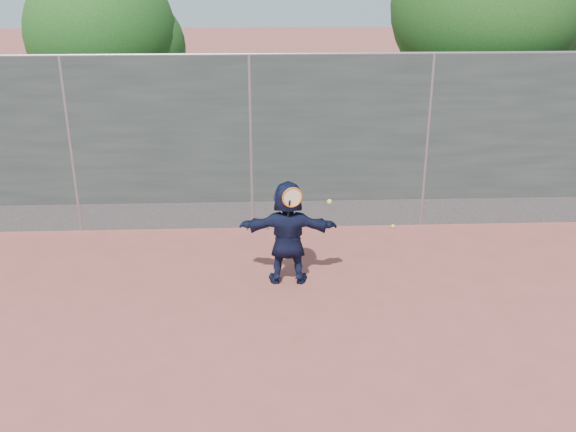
{
  "coord_description": "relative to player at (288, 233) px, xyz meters",
  "views": [
    {
      "loc": [
        0.16,
        -6.99,
        4.4
      ],
      "look_at": [
        0.53,
        1.45,
        1.02
      ],
      "focal_mm": 40.0,
      "sensor_mm": 36.0,
      "label": 1
    }
  ],
  "objects": [
    {
      "name": "tree_left",
      "position": [
        -3.38,
        5.1,
        2.17
      ],
      "size": [
        3.15,
        3.0,
        4.53
      ],
      "color": "#382314",
      "rests_on": "ground"
    },
    {
      "name": "ground",
      "position": [
        -0.53,
        -1.45,
        -0.77
      ],
      "size": [
        80.0,
        80.0,
        0.0
      ],
      "primitive_type": "plane",
      "color": "#9E4C42",
      "rests_on": "ground"
    },
    {
      "name": "fence",
      "position": [
        -0.53,
        2.05,
        0.81
      ],
      "size": [
        20.0,
        0.06,
        3.03
      ],
      "color": "#38423D",
      "rests_on": "ground"
    },
    {
      "name": "ball_ground",
      "position": [
        1.94,
        1.9,
        -0.73
      ],
      "size": [
        0.07,
        0.07,
        0.07
      ],
      "primitive_type": "sphere",
      "color": "#CDF636",
      "rests_on": "ground"
    },
    {
      "name": "swing_action",
      "position": [
        0.1,
        -0.21,
        0.59
      ],
      "size": [
        0.68,
        0.19,
        0.51
      ],
      "color": "orange",
      "rests_on": "ground"
    },
    {
      "name": "weed_clump",
      "position": [
        -0.24,
        1.94,
        -0.63
      ],
      "size": [
        0.68,
        0.07,
        0.3
      ],
      "color": "#387226",
      "rests_on": "ground"
    },
    {
      "name": "player",
      "position": [
        0.0,
        0.0,
        0.0
      ],
      "size": [
        1.44,
        0.52,
        1.54
      ],
      "primitive_type": "imported",
      "rotation": [
        0.0,
        0.0,
        3.09
      ],
      "color": "#121734",
      "rests_on": "ground"
    },
    {
      "name": "tree_right",
      "position": [
        4.15,
        4.3,
        2.72
      ],
      "size": [
        3.78,
        3.6,
        5.39
      ],
      "color": "#382314",
      "rests_on": "ground"
    }
  ]
}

